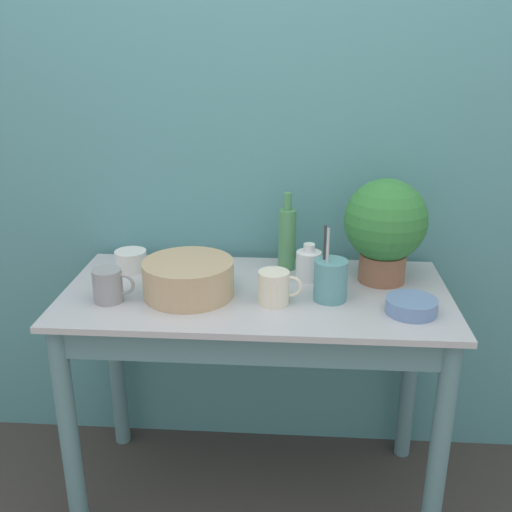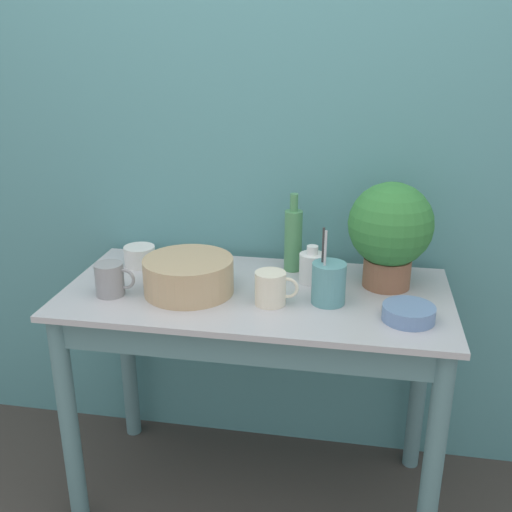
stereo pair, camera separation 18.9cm
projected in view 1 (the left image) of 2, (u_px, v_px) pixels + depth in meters
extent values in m
cube|color=teal|center=(263.00, 149.00, 2.13)|extent=(6.00, 0.05, 2.40)
cylinder|color=slate|center=(69.00, 438.00, 1.88)|extent=(0.06, 0.06, 0.79)
cylinder|color=slate|center=(439.00, 455.00, 1.81)|extent=(0.06, 0.06, 0.79)
cylinder|color=slate|center=(116.00, 357.00, 2.35)|extent=(0.06, 0.06, 0.79)
cylinder|color=slate|center=(410.00, 368.00, 2.28)|extent=(0.06, 0.06, 0.79)
cube|color=slate|center=(250.00, 348.00, 1.72)|extent=(1.14, 0.02, 0.10)
cube|color=#B2B2B7|center=(256.00, 294.00, 1.94)|extent=(1.24, 0.60, 0.02)
cylinder|color=#8C5B42|center=(382.00, 267.00, 2.00)|extent=(0.15, 0.15, 0.10)
sphere|color=#337A38|center=(386.00, 220.00, 1.94)|extent=(0.27, 0.27, 0.27)
cylinder|color=tan|center=(188.00, 278.00, 1.88)|extent=(0.29, 0.29, 0.11)
cylinder|color=#4C8C59|center=(287.00, 240.00, 2.08)|extent=(0.06, 0.06, 0.21)
cylinder|color=#4C8C59|center=(288.00, 201.00, 2.03)|extent=(0.03, 0.03, 0.06)
cylinder|color=white|center=(309.00, 266.00, 2.01)|extent=(0.08, 0.08, 0.10)
cylinder|color=white|center=(309.00, 248.00, 1.98)|extent=(0.04, 0.04, 0.03)
cylinder|color=beige|center=(274.00, 287.00, 1.83)|extent=(0.10, 0.10, 0.10)
torus|color=beige|center=(291.00, 286.00, 1.82)|extent=(0.07, 0.01, 0.07)
cylinder|color=gray|center=(108.00, 286.00, 1.84)|extent=(0.09, 0.09, 0.10)
torus|color=gray|center=(124.00, 284.00, 1.84)|extent=(0.07, 0.01, 0.07)
cylinder|color=silver|center=(131.00, 260.00, 2.09)|extent=(0.11, 0.11, 0.07)
cylinder|color=#6684B2|center=(411.00, 306.00, 1.77)|extent=(0.15, 0.15, 0.04)
cylinder|color=#569399|center=(330.00, 280.00, 1.85)|extent=(0.10, 0.10, 0.13)
cylinder|color=#B7B7BC|center=(327.00, 266.00, 1.81)|extent=(0.01, 0.02, 0.24)
cylinder|color=#B7B7BC|center=(325.00, 271.00, 1.86)|extent=(0.01, 0.02, 0.18)
cylinder|color=#333333|center=(324.00, 263.00, 1.84)|extent=(0.01, 0.01, 0.24)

